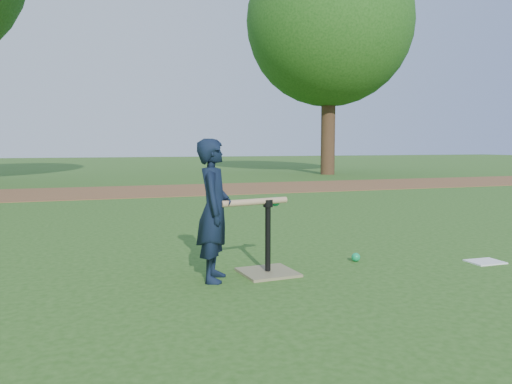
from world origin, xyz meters
name	(u,v)px	position (x,y,z in m)	size (l,w,h in m)	color
ground	(291,263)	(0.00, 0.00, 0.00)	(80.00, 80.00, 0.00)	#285116
dirt_strip	(164,190)	(0.00, 7.50, 0.01)	(24.00, 3.00, 0.01)	brown
child	(214,210)	(-0.79, -0.32, 0.55)	(0.40, 0.26, 1.11)	black
wiffle_ball_ground	(356,257)	(0.58, -0.13, 0.04)	(0.08, 0.08, 0.08)	#0D9752
clipboard	(485,262)	(1.67, -0.54, 0.01)	(0.30, 0.23, 0.01)	white
batting_tee	(268,261)	(-0.32, -0.27, 0.11)	(0.46, 0.46, 0.61)	#827852
swing_action	(256,202)	(-0.43, -0.28, 0.60)	(0.63, 0.23, 0.09)	tan
tree_right	(329,23)	(6.50, 12.00, 5.29)	(5.80, 5.80, 8.21)	#382316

